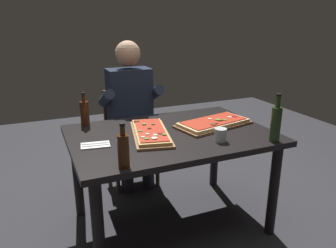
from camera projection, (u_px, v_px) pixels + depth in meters
ground_plane at (171, 222)px, 2.52m from camera, size 6.40×6.40×0.00m
dining_table at (171, 145)px, 2.32m from camera, size 1.40×0.96×0.74m
pizza_rectangular_front at (213, 123)px, 2.44m from camera, size 0.61×0.39×0.05m
pizza_rectangular_left at (151, 132)px, 2.24m from camera, size 0.36×0.60×0.05m
wine_bottle_dark at (276, 123)px, 2.09m from camera, size 0.07×0.07×0.32m
oil_bottle_amber at (85, 113)px, 2.43m from camera, size 0.07×0.07×0.25m
vinegar_bottle_green at (123, 150)px, 1.73m from camera, size 0.06×0.06×0.25m
tumbler_near_camera at (220, 136)px, 2.13m from camera, size 0.08×0.08×0.09m
napkin_cutlery_set at (95, 145)px, 2.05m from camera, size 0.19×0.13×0.01m
diner_chair at (128, 131)px, 3.09m from camera, size 0.44×0.44×0.87m
seated_diner at (131, 108)px, 2.91m from camera, size 0.53×0.41×1.33m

